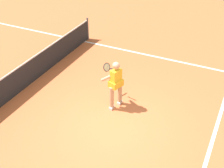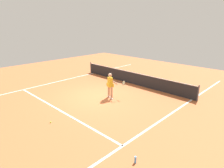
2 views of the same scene
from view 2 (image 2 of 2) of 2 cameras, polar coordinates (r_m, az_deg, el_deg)
The scene contains 8 objects.
ground_plane at distance 11.87m, azimuth -4.58°, elevation -3.61°, with size 25.58×25.58×0.00m, color #C66638.
service_line_marking at distance 10.45m, azimuth -15.74°, elevation -7.31°, with size 8.93×0.10×0.01m, color white.
sideline_left_marking at distance 15.34m, azimuth -15.69°, elevation 0.76°, with size 0.10×17.68×0.01m, color white.
sideline_right_marking at distance 9.28m, azimuth 14.31°, elevation -10.51°, with size 0.10×17.68×0.01m, color white.
court_net at distance 14.15m, azimuth 6.09°, elevation 1.83°, with size 9.61×0.08×0.98m.
tennis_player at distance 11.22m, azimuth -0.41°, elevation -0.24°, with size 0.97×0.87×1.55m.
tennis_ball_near at distance 9.24m, azimuth -17.83°, elevation -10.78°, with size 0.07×0.07×0.07m, color #D1E533.
water_bottle at distance 6.65m, azimuth 6.98°, elevation -21.51°, with size 0.07×0.07×0.24m, color #4C9EE5.
Camera 2 is at (8.36, -7.24, 4.31)m, focal length 30.66 mm.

